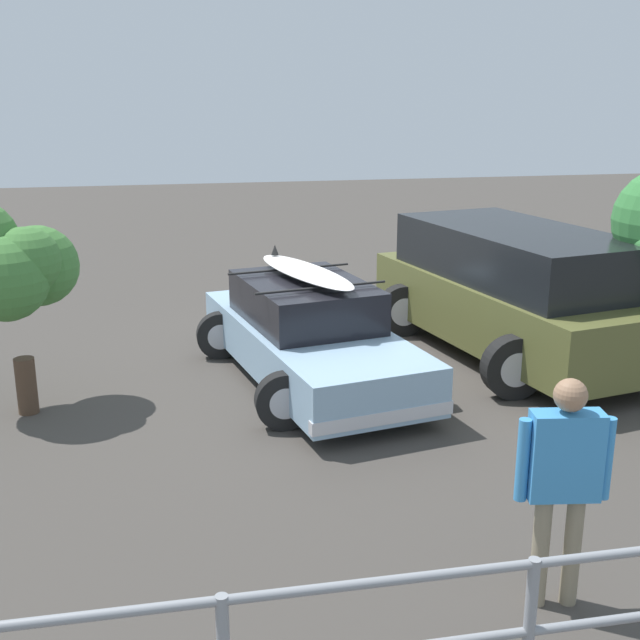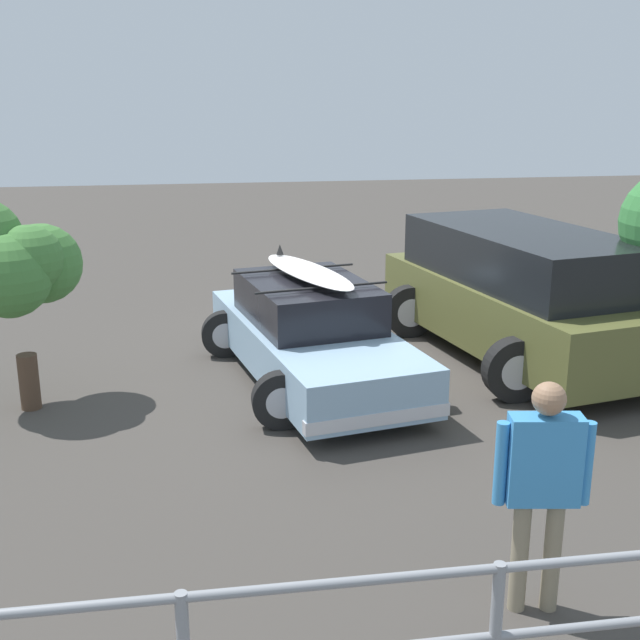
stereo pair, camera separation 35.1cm
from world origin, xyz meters
name	(u,v)px [view 2 (the right image)]	position (x,y,z in m)	size (l,w,h in m)	color
ground_plane	(331,370)	(0.00, 0.00, -0.01)	(44.00, 44.00, 0.02)	#423D38
sedan_car	(311,334)	(0.32, 0.29, 0.59)	(2.66, 4.36, 1.52)	#8CADC6
suv_car	(520,292)	(-2.58, -0.12, 0.90)	(3.13, 4.88, 1.74)	brown
person_bystander	(542,477)	(-0.49, 5.13, 1.01)	(0.65, 0.27, 1.68)	gray
railing_fence	(496,618)	(0.19, 6.07, 0.69)	(10.31, 0.21, 1.03)	gray
bush_near_left	(11,260)	(3.69, 0.54, 1.68)	(1.55, 1.35, 2.38)	#4C3828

